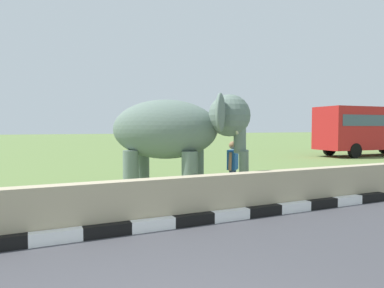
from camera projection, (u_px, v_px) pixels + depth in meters
name	position (u px, v px, depth m)	size (l,w,h in m)	color
striped_curb	(82.00, 234.00, 6.32)	(16.20, 0.20, 0.24)	white
barrier_parapet	(192.00, 199.00, 7.56)	(28.00, 0.36, 1.00)	tan
elephant	(176.00, 131.00, 9.86)	(3.93, 3.67, 2.97)	slate
person_handler	(233.00, 166.00, 10.22)	(0.54, 0.50, 1.66)	navy
bus_red	(371.00, 127.00, 25.31)	(8.88, 2.95, 3.50)	#B21E1E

